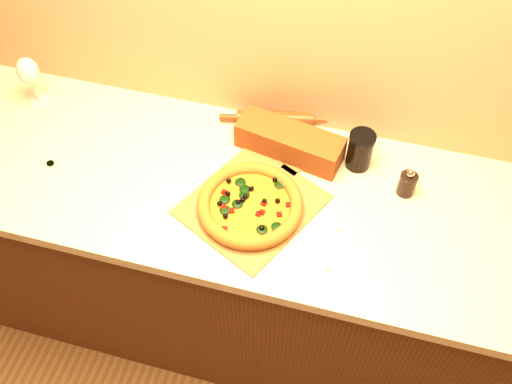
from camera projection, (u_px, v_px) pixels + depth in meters
The scene contains 10 objects.
cabinet at pixel (255, 267), 2.14m from camera, with size 2.80×0.65×0.86m, color #462A0F.
countertop at pixel (255, 194), 1.79m from camera, with size 2.84×0.68×0.04m, color beige.
pizza_peel at pixel (255, 202), 1.74m from camera, with size 0.47×0.54×0.01m.
pizza at pixel (250, 205), 1.70m from camera, with size 0.32×0.32×0.05m.
bottle_cap at pixel (50, 163), 1.84m from camera, with size 0.02×0.02×0.01m, color black.
pepper_grinder at pixel (407, 183), 1.73m from camera, with size 0.05×0.05×0.10m.
rolling_pin at pixel (275, 118), 1.93m from camera, with size 0.37×0.11×0.05m.
bread_bag at pixel (290, 142), 1.83m from camera, with size 0.35×0.11×0.10m, color brown.
wine_glass at pixel (28, 72), 1.91m from camera, with size 0.08×0.08×0.19m.
dark_jar at pixel (360, 150), 1.78m from camera, with size 0.08×0.08×0.13m.
Camera 1 is at (0.29, 0.38, 2.30)m, focal length 40.00 mm.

